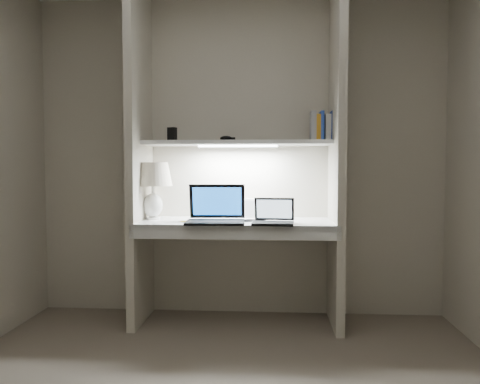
# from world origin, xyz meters

# --- Properties ---
(back_wall) EXTENTS (3.20, 0.01, 2.50)m
(back_wall) POSITION_xyz_m (0.00, 1.50, 1.25)
(back_wall) COLOR beige
(back_wall) RESTS_ON floor
(alcove_panel_left) EXTENTS (0.06, 0.55, 2.50)m
(alcove_panel_left) POSITION_xyz_m (-0.73, 1.23, 1.25)
(alcove_panel_left) COLOR beige
(alcove_panel_left) RESTS_ON floor
(alcove_panel_right) EXTENTS (0.06, 0.55, 2.50)m
(alcove_panel_right) POSITION_xyz_m (0.73, 1.23, 1.25)
(alcove_panel_right) COLOR beige
(alcove_panel_right) RESTS_ON floor
(desk) EXTENTS (1.40, 0.55, 0.04)m
(desk) POSITION_xyz_m (0.00, 1.23, 0.75)
(desk) COLOR white
(desk) RESTS_ON alcove_panel_left
(desk_apron) EXTENTS (1.46, 0.03, 0.10)m
(desk_apron) POSITION_xyz_m (0.00, 0.96, 0.72)
(desk_apron) COLOR silver
(desk_apron) RESTS_ON desk
(shelf) EXTENTS (1.40, 0.36, 0.03)m
(shelf) POSITION_xyz_m (0.00, 1.32, 1.35)
(shelf) COLOR silver
(shelf) RESTS_ON back_wall
(strip_light) EXTENTS (0.60, 0.04, 0.02)m
(strip_light) POSITION_xyz_m (0.00, 1.32, 1.33)
(strip_light) COLOR white
(strip_light) RESTS_ON shelf
(table_lamp) EXTENTS (0.30, 0.30, 0.43)m
(table_lamp) POSITION_xyz_m (-0.64, 1.26, 1.06)
(table_lamp) COLOR white
(table_lamp) RESTS_ON desk
(laptop_main) EXTENTS (0.42, 0.37, 0.27)m
(laptop_main) POSITION_xyz_m (-0.14, 1.11, 0.83)
(laptop_main) COLOR black
(laptop_main) RESTS_ON desk
(laptop_netbook) EXTENTS (0.30, 0.27, 0.18)m
(laptop_netbook) POSITION_xyz_m (0.27, 1.04, 0.81)
(laptop_netbook) COLOR black
(laptop_netbook) RESTS_ON desk
(speaker) EXTENTS (0.13, 0.11, 0.15)m
(speaker) POSITION_xyz_m (0.09, 1.45, 0.84)
(speaker) COLOR silver
(speaker) RESTS_ON desk
(mouse) EXTENTS (0.10, 0.08, 0.03)m
(mouse) POSITION_xyz_m (0.18, 1.17, 0.79)
(mouse) COLOR black
(mouse) RESTS_ON desk
(cable_coil) EXTENTS (0.12, 0.12, 0.01)m
(cable_coil) POSITION_xyz_m (0.11, 1.21, 0.78)
(cable_coil) COLOR black
(cable_coil) RESTS_ON desk
(sticky_note) EXTENTS (0.10, 0.10, 0.00)m
(sticky_note) POSITION_xyz_m (-0.37, 1.16, 0.77)
(sticky_note) COLOR yellow
(sticky_note) RESTS_ON desk
(book_row) EXTENTS (0.21, 0.15, 0.22)m
(book_row) POSITION_xyz_m (0.65, 1.33, 1.47)
(book_row) COLOR silver
(book_row) RESTS_ON shelf
(shelf_box) EXTENTS (0.07, 0.07, 0.11)m
(shelf_box) POSITION_xyz_m (-0.51, 1.34, 1.42)
(shelf_box) COLOR black
(shelf_box) RESTS_ON shelf
(shelf_gadget) EXTENTS (0.12, 0.11, 0.04)m
(shelf_gadget) POSITION_xyz_m (-0.09, 1.38, 1.39)
(shelf_gadget) COLOR black
(shelf_gadget) RESTS_ON shelf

